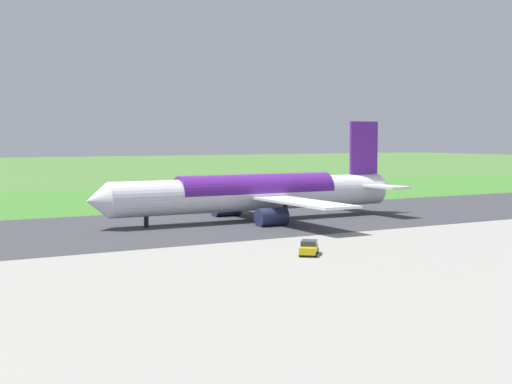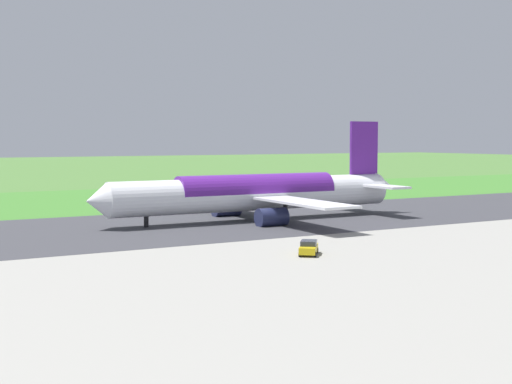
# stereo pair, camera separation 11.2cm
# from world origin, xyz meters

# --- Properties ---
(ground_plane) EXTENTS (800.00, 800.00, 0.00)m
(ground_plane) POSITION_xyz_m (0.00, 0.00, 0.00)
(ground_plane) COLOR #477233
(runway_asphalt) EXTENTS (600.00, 38.14, 0.06)m
(runway_asphalt) POSITION_xyz_m (0.00, 0.00, 0.03)
(runway_asphalt) COLOR #38383D
(runway_asphalt) RESTS_ON ground
(grass_verge_foreground) EXTENTS (600.00, 80.00, 0.04)m
(grass_verge_foreground) POSITION_xyz_m (0.00, -38.69, 0.02)
(grass_verge_foreground) COLOR #3C782B
(grass_verge_foreground) RESTS_ON ground
(airliner_main) EXTENTS (53.99, 44.06, 15.88)m
(airliner_main) POSITION_xyz_m (0.70, 0.00, 4.35)
(airliner_main) COLOR white
(airliner_main) RESTS_ON ground
(service_car_ops) EXTENTS (4.04, 4.40, 1.62)m
(service_car_ops) POSITION_xyz_m (12.25, 31.60, 0.84)
(service_car_ops) COLOR gold
(service_car_ops) RESTS_ON ground
(no_stopping_sign) EXTENTS (0.60, 0.10, 2.52)m
(no_stopping_sign) POSITION_xyz_m (-10.58, -37.16, 1.50)
(no_stopping_sign) COLOR slate
(no_stopping_sign) RESTS_ON ground
(traffic_cone_orange) EXTENTS (0.40, 0.40, 0.55)m
(traffic_cone_orange) POSITION_xyz_m (-7.21, -35.36, 0.28)
(traffic_cone_orange) COLOR orange
(traffic_cone_orange) RESTS_ON ground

